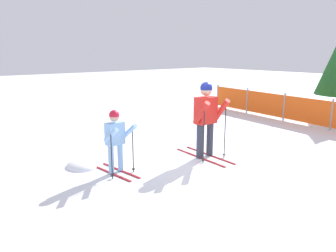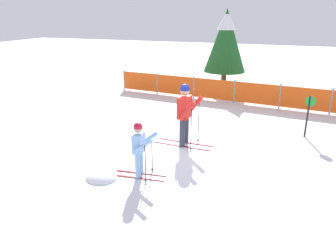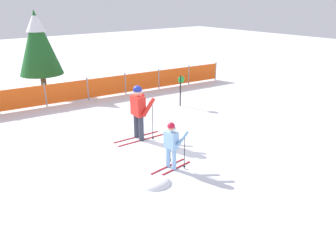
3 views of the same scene
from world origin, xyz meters
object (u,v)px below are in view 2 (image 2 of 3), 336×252
safety_fence (256,94)px  trail_marker (308,112)px  skier_child (140,145)px  conifer_far (226,40)px  skier_adult (185,110)px

safety_fence → trail_marker: trail_marker is taller
safety_fence → skier_child: bearing=-104.7°
conifer_far → safety_fence: bearing=-57.3°
skier_adult → skier_child: 2.09m
skier_child → trail_marker: bearing=40.9°
skier_adult → skier_child: (-0.37, -2.04, -0.26)m
safety_fence → trail_marker: bearing=-59.7°
safety_fence → trail_marker: size_ratio=9.84×
skier_adult → conifer_far: (-0.41, 7.44, 1.20)m
skier_adult → conifer_far: 7.55m
skier_child → safety_fence: bearing=68.5°
trail_marker → conifer_far: bearing=121.5°
skier_adult → safety_fence: skier_adult is taller
skier_child → trail_marker: (3.45, 3.79, 0.03)m
conifer_far → trail_marker: (3.49, -5.69, -1.44)m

